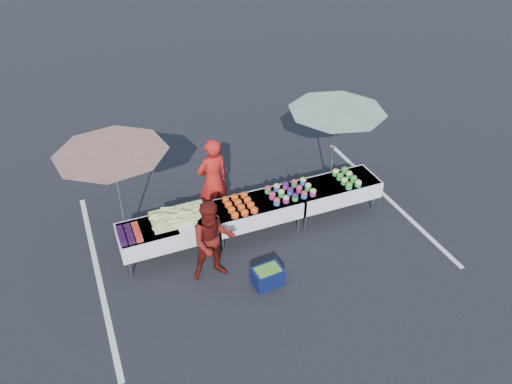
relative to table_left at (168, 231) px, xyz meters
name	(u,v)px	position (x,y,z in m)	size (l,w,h in m)	color
ground	(256,231)	(1.80, 0.00, -0.58)	(80.00, 80.00, 0.00)	black
stripe_left	(98,273)	(-1.40, 0.00, -0.58)	(0.10, 5.00, 0.00)	silver
stripe_right	(386,197)	(5.00, 0.00, -0.58)	(0.10, 5.00, 0.00)	silver
table_left	(168,231)	(0.00, 0.00, 0.00)	(1.86, 0.81, 0.75)	white
table_center	(256,209)	(1.80, 0.00, 0.00)	(1.86, 0.81, 0.75)	white
table_right	(335,189)	(3.60, 0.00, 0.00)	(1.86, 0.81, 0.75)	white
berry_punnets	(129,234)	(-0.71, -0.06, 0.21)	(0.40, 0.54, 0.08)	black
corn_pile	(179,216)	(0.25, 0.04, 0.26)	(1.16, 0.57, 0.26)	#AEC263
plastic_bags	(187,229)	(0.30, -0.30, 0.19)	(0.30, 0.25, 0.05)	white
carrot_bowls	(240,205)	(1.45, -0.01, 0.22)	(0.55, 0.69, 0.11)	red
potato_cups	(290,191)	(2.55, 0.00, 0.25)	(0.94, 0.58, 0.16)	blue
bean_baskets	(347,177)	(3.86, -0.01, 0.24)	(0.36, 0.68, 0.15)	green
vendor	(213,180)	(1.18, 0.79, 0.36)	(0.69, 0.45, 1.88)	#B11A14
customer	(213,241)	(0.62, -0.86, 0.25)	(0.81, 0.63, 1.66)	#5A120D
umbrella_left	(113,161)	(-0.70, 0.69, 1.33)	(2.47, 2.47, 2.11)	black
umbrella_right	(336,118)	(3.86, 0.63, 1.32)	(2.32, 2.32, 2.10)	black
storage_bin	(268,276)	(1.43, -1.45, -0.40)	(0.57, 0.44, 0.35)	#0C153D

